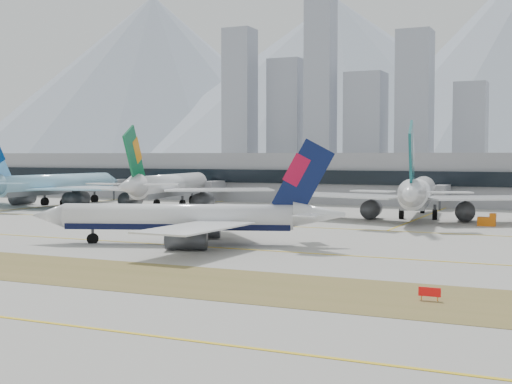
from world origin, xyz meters
The scene contains 10 objects.
ground centered at (0.00, 0.00, 0.00)m, with size 3000.00×3000.00×0.00m, color #98958E.
taxiing_airliner centered at (-3.91, -2.97, 4.16)m, with size 49.52×41.97×17.24m.
widebody_korean centered at (-82.58, 55.90, 5.64)m, with size 59.51×58.24×21.23m.
widebody_eva centered at (-47.62, 61.35, 5.80)m, with size 60.40×59.78×21.83m.
widebody_cathay centered at (20.42, 56.36, 5.69)m, with size 59.50×58.75×21.42m.
terminal centered at (0.00, 114.84, 7.50)m, with size 280.00×43.10×15.00m.
hold_sign_right centered at (40.08, -32.00, 0.88)m, with size 2.20×0.15×1.35m.
gse_c centered at (36.33, 47.75, 1.05)m, with size 3.55×2.00×2.60m.
gse_b centered at (-41.64, 34.20, 1.05)m, with size 3.55×2.00×2.60m.
city_skyline centered at (-106.76, 453.42, 49.80)m, with size 342.00×49.80×140.00m.
Camera 1 is at (53.50, -102.53, 14.45)m, focal length 50.00 mm.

